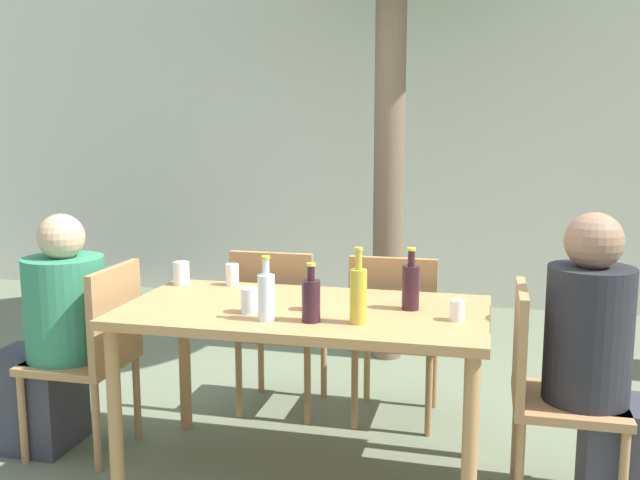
{
  "coord_description": "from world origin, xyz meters",
  "views": [
    {
      "loc": [
        0.76,
        -2.91,
        1.56
      ],
      "look_at": [
        0.0,
        0.3,
        1.03
      ],
      "focal_mm": 40.0,
      "sensor_mm": 36.0,
      "label": 1
    }
  ],
  "objects": [
    {
      "name": "ground_plane",
      "position": [
        0.0,
        0.0,
        0.0
      ],
      "size": [
        30.0,
        30.0,
        0.0
      ],
      "primitive_type": "plane",
      "color": "#667056"
    },
    {
      "name": "cafe_building_wall",
      "position": [
        0.0,
        3.32,
        1.4
      ],
      "size": [
        10.0,
        0.08,
        2.8
      ],
      "color": "silver",
      "rests_on": "ground_plane"
    },
    {
      "name": "dining_table_front",
      "position": [
        0.0,
        0.0,
        0.69
      ],
      "size": [
        1.58,
        0.83,
        0.78
      ],
      "color": "#B27F4C",
      "rests_on": "ground_plane"
    },
    {
      "name": "patio_chair_0",
      "position": [
        -1.02,
        0.0,
        0.52
      ],
      "size": [
        0.44,
        0.44,
        0.91
      ],
      "rotation": [
        0.0,
        0.0,
        -1.57
      ],
      "color": "#A87A4C",
      "rests_on": "ground_plane"
    },
    {
      "name": "patio_chair_1",
      "position": [
        1.02,
        0.0,
        0.52
      ],
      "size": [
        0.44,
        0.44,
        0.91
      ],
      "rotation": [
        0.0,
        0.0,
        1.57
      ],
      "color": "#A87A4C",
      "rests_on": "ground_plane"
    },
    {
      "name": "patio_chair_2",
      "position": [
        -0.32,
        0.65,
        0.52
      ],
      "size": [
        0.44,
        0.44,
        0.91
      ],
      "rotation": [
        0.0,
        0.0,
        3.14
      ],
      "color": "#A87A4C",
      "rests_on": "ground_plane"
    },
    {
      "name": "patio_chair_3",
      "position": [
        0.32,
        0.65,
        0.52
      ],
      "size": [
        0.44,
        0.44,
        0.91
      ],
      "rotation": [
        0.0,
        0.0,
        3.14
      ],
      "color": "#A87A4C",
      "rests_on": "ground_plane"
    },
    {
      "name": "person_seated_0",
      "position": [
        -1.26,
        -0.0,
        0.52
      ],
      "size": [
        0.59,
        0.38,
        1.15
      ],
      "rotation": [
        0.0,
        0.0,
        -1.57
      ],
      "color": "#383842",
      "rests_on": "ground_plane"
    },
    {
      "name": "person_seated_1",
      "position": [
        1.26,
        -0.0,
        0.55
      ],
      "size": [
        0.57,
        0.34,
        1.23
      ],
      "rotation": [
        0.0,
        0.0,
        1.57
      ],
      "color": "#383842",
      "rests_on": "ground_plane"
    },
    {
      "name": "wine_bottle_0",
      "position": [
        0.45,
        0.07,
        0.88
      ],
      "size": [
        0.07,
        0.07,
        0.27
      ],
      "color": "#331923",
      "rests_on": "dining_table_front"
    },
    {
      "name": "water_bottle_1",
      "position": [
        -0.1,
        -0.23,
        0.88
      ],
      "size": [
        0.07,
        0.07,
        0.27
      ],
      "color": "silver",
      "rests_on": "dining_table_front"
    },
    {
      "name": "wine_bottle_2",
      "position": [
        0.09,
        -0.21,
        0.87
      ],
      "size": [
        0.08,
        0.08,
        0.24
      ],
      "color": "#331923",
      "rests_on": "dining_table_front"
    },
    {
      "name": "oil_cruet_3",
      "position": [
        0.27,
        -0.19,
        0.9
      ],
      "size": [
        0.07,
        0.07,
        0.31
      ],
      "color": "gold",
      "rests_on": "dining_table_front"
    },
    {
      "name": "drinking_glass_0",
      "position": [
        0.04,
        -0.03,
        0.82
      ],
      "size": [
        0.08,
        0.08,
        0.09
      ],
      "color": "silver",
      "rests_on": "dining_table_front"
    },
    {
      "name": "drinking_glass_1",
      "position": [
        -0.2,
        -0.14,
        0.83
      ],
      "size": [
        0.08,
        0.08,
        0.11
      ],
      "color": "white",
      "rests_on": "dining_table_front"
    },
    {
      "name": "drinking_glass_2",
      "position": [
        0.66,
        -0.06,
        0.82
      ],
      "size": [
        0.06,
        0.06,
        0.09
      ],
      "color": "silver",
      "rests_on": "dining_table_front"
    },
    {
      "name": "drinking_glass_3",
      "position": [
        -0.45,
        0.34,
        0.83
      ],
      "size": [
        0.07,
        0.07,
        0.11
      ],
      "color": "silver",
      "rests_on": "dining_table_front"
    },
    {
      "name": "drinking_glass_4",
      "position": [
        -0.71,
        0.3,
        0.84
      ],
      "size": [
        0.08,
        0.08,
        0.11
      ],
      "color": "silver",
      "rests_on": "dining_table_front"
    }
  ]
}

